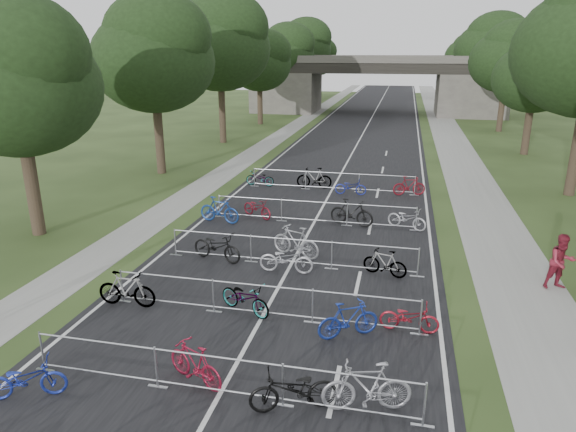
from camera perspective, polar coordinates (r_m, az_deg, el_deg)
name	(u,v)px	position (r m, az deg, el deg)	size (l,w,h in m)	color
road	(365,130)	(52.94, 8.55, 9.43)	(11.00, 140.00, 0.01)	black
sidewalk_right	(447,133)	(52.98, 17.30, 8.84)	(3.00, 140.00, 0.01)	gray
sidewalk_left	(292,128)	(54.00, 0.48, 9.79)	(2.00, 140.00, 0.01)	gray
lane_markings	(365,130)	(52.94, 8.55, 9.43)	(0.12, 140.00, 0.00)	silver
overpass_bridge	(376,85)	(67.48, 9.72, 14.19)	(31.00, 8.00, 7.05)	#4F4B46
tree_left_0	(16,81)	(23.70, -27.94, 13.10)	(6.72, 6.72, 10.25)	#33261C
tree_left_1	(154,56)	(33.78, -14.67, 16.78)	(7.56, 7.56, 11.53)	#33261C
tree_left_2	(220,44)	(44.82, -7.51, 18.38)	(8.40, 8.40, 12.81)	#33261C
tree_right_2	(537,75)	(43.23, 25.92, 13.94)	(6.16, 6.16, 9.39)	#33261C
tree_left_3	(260,62)	(56.27, -3.12, 16.72)	(6.72, 6.72, 10.25)	#33261C
tree_right_3	(509,58)	(54.98, 23.35, 15.78)	(7.17, 7.17, 10.93)	#33261C
tree_left_4	(286,53)	(67.89, -0.27, 17.64)	(7.56, 7.56, 11.53)	#33261C
tree_right_4	(491,48)	(66.83, 21.66, 16.95)	(8.18, 8.18, 12.47)	#33261C
tree_left_5	(304,47)	(79.64, 1.76, 18.26)	(8.40, 8.40, 12.81)	#33261C
tree_right_5	(477,63)	(78.75, 20.23, 15.64)	(6.16, 6.16, 9.39)	#33261C
tree_left_6	(317,57)	(91.45, 3.25, 17.18)	(6.72, 6.72, 10.25)	#33261C
tree_right_6	(468,55)	(90.66, 19.39, 16.52)	(7.17, 7.17, 10.93)	#33261C
barrier_row_2	(218,376)	(12.42, -7.80, -17.22)	(9.70, 0.08, 1.10)	#ABAEB4
barrier_row_3	(262,301)	(15.51, -2.92, -9.40)	(9.70, 0.08, 1.10)	#ABAEB4
barrier_row_4	(291,252)	(19.04, 0.29, -4.01)	(9.70, 0.08, 1.10)	#ABAEB4
barrier_row_5	(314,212)	(23.66, 2.89, 0.42)	(9.70, 0.08, 1.10)	#ABAEB4
barrier_row_6	(332,181)	(29.38, 4.91, 3.86)	(9.70, 0.08, 1.10)	#ABAEB4
bike_8	(26,379)	(13.73, -27.12, -15.85)	(0.63, 1.80, 0.95)	#1C2D9E
bike_9	(195,364)	(12.93, -10.28, -15.85)	(0.50, 1.77, 1.07)	maroon
bike_10	(293,390)	(11.94, 0.61, -18.79)	(0.69, 1.99, 1.04)	black
bike_11	(367,387)	(12.01, 8.75, -18.28)	(0.57, 2.02, 1.21)	#94949B
bike_12	(127,289)	(16.88, -17.49, -7.79)	(0.54, 1.91, 1.15)	#ABAEB4
bike_13	(245,298)	(15.82, -4.77, -9.05)	(0.66, 1.90, 1.00)	#ABAEB4
bike_14	(348,320)	(14.60, 6.73, -11.38)	(0.51, 1.81, 1.09)	navy
bike_15	(409,318)	(15.22, 13.33, -10.92)	(0.58, 1.67, 0.88)	maroon
bike_16	(217,247)	(19.68, -7.90, -3.39)	(0.74, 2.14, 1.12)	black
bike_17	(296,242)	(19.81, 0.88, -2.87)	(0.59, 2.08, 1.25)	gray
bike_18	(286,259)	(18.47, -0.20, -4.83)	(0.68, 1.95, 1.03)	#A5A5AD
bike_19	(385,263)	(18.55, 10.72, -5.15)	(0.46, 1.62, 0.97)	#ABAEB4
bike_20	(219,210)	(23.96, -7.63, 0.66)	(0.57, 2.03, 1.22)	navy
bike_21	(257,208)	(24.56, -3.43, 0.91)	(0.64, 1.84, 0.97)	maroon
bike_22	(352,213)	(23.53, 7.09, 0.38)	(0.58, 2.06, 1.24)	black
bike_23	(407,219)	(23.56, 13.08, -0.28)	(0.64, 1.83, 0.96)	#ABABB3
bike_24	(260,178)	(30.37, -3.15, 4.20)	(0.61, 1.76, 0.93)	#ABAEB4
bike_25	(314,178)	(29.78, 2.93, 4.22)	(0.57, 2.03, 1.22)	#ABAEB4
bike_26	(351,187)	(28.66, 6.97, 3.24)	(0.60, 1.73, 0.91)	navy
bike_27	(409,186)	(29.05, 13.32, 3.26)	(0.51, 1.80, 1.08)	maroon
pedestrian_b	(561,262)	(19.36, 28.10, -4.54)	(0.93, 0.73, 1.92)	maroon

